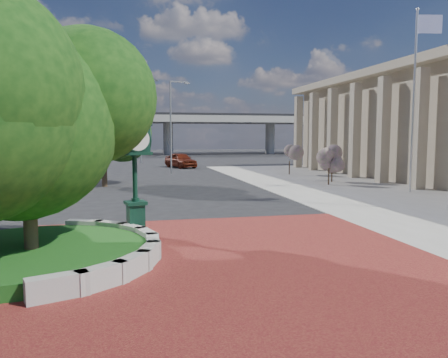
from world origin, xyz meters
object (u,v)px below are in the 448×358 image
post_clock (135,166)px  parked_car (181,160)px  flagpole_b (414,100)px  street_lamp_near (173,120)px  street_lamp_far (142,114)px

post_clock → parked_car: (5.35, 32.47, -1.60)m
post_clock → flagpole_b: (16.31, 8.44, 3.11)m
post_clock → street_lamp_near: street_lamp_near is taller
parked_car → post_clock: bearing=-120.0°
post_clock → flagpole_b: 18.63m
street_lamp_near → parked_car: bearing=78.6°
flagpole_b → parked_car: bearing=114.5°
street_lamp_far → street_lamp_near: bearing=-82.3°
street_lamp_near → street_lamp_far: street_lamp_far is taller
post_clock → street_lamp_near: 24.95m
post_clock → parked_car: size_ratio=0.92×
post_clock → parked_car: bearing=80.6°
parked_car → street_lamp_near: bearing=-122.0°
flagpole_b → street_lamp_far: (-14.67, 31.82, 0.52)m
post_clock → street_lamp_near: bearing=81.3°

